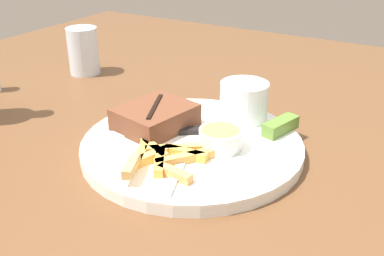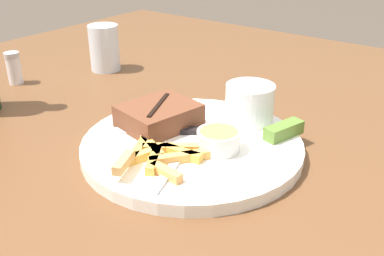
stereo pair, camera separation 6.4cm
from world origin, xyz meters
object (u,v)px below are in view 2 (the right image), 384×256
at_px(steak_portion, 159,116).
at_px(knife_utensil, 166,131).
at_px(salt_shaker, 14,68).
at_px(coleslaw_cup, 250,101).
at_px(dipping_sauce_cup, 218,140).
at_px(drinking_glass, 104,48).
at_px(dinner_plate, 192,146).
at_px(fork_utensil, 171,168).
at_px(pickle_spear, 284,130).

height_order(steak_portion, knife_utensil, steak_portion).
bearing_deg(salt_shaker, coleslaw_cup, -79.27).
xyz_separation_m(coleslaw_cup, dipping_sauce_cup, (-0.11, -0.01, -0.02)).
xyz_separation_m(dipping_sauce_cup, drinking_glass, (0.19, 0.42, 0.02)).
relative_size(dinner_plate, steak_portion, 2.55).
relative_size(fork_utensil, drinking_glass, 1.33).
distance_m(dinner_plate, steak_portion, 0.08).
relative_size(dipping_sauce_cup, knife_utensil, 0.42).
bearing_deg(coleslaw_cup, fork_utensil, 178.59).
bearing_deg(dinner_plate, drinking_glass, 63.77).
xyz_separation_m(coleslaw_cup, knife_utensil, (-0.11, 0.08, -0.03)).
relative_size(pickle_spear, drinking_glass, 0.69).
bearing_deg(salt_shaker, dinner_plate, -91.82).
relative_size(dinner_plate, salt_shaker, 4.93).
relative_size(dinner_plate, knife_utensil, 2.20).
distance_m(steak_portion, dipping_sauce_cup, 0.12).
distance_m(fork_utensil, drinking_glass, 0.49).
bearing_deg(steak_portion, salt_shaker, 89.18).
bearing_deg(pickle_spear, fork_utensil, 156.85).
bearing_deg(drinking_glass, pickle_spear, -101.27).
height_order(dinner_plate, knife_utensil, knife_utensil).
height_order(dinner_plate, steak_portion, steak_portion).
bearing_deg(dipping_sauce_cup, coleslaw_cup, 7.42).
height_order(dipping_sauce_cup, fork_utensil, dipping_sauce_cup).
relative_size(dinner_plate, coleslaw_cup, 4.21).
distance_m(dinner_plate, fork_utensil, 0.09).
xyz_separation_m(steak_portion, dipping_sauce_cup, (-0.01, -0.12, -0.00)).
height_order(fork_utensil, salt_shaker, salt_shaker).
bearing_deg(knife_utensil, steak_portion, -60.75).
relative_size(dinner_plate, dipping_sauce_cup, 5.29).
bearing_deg(steak_portion, knife_utensil, -116.45).
bearing_deg(drinking_glass, salt_shaker, 154.52).
bearing_deg(knife_utensil, drinking_glass, -63.99).
xyz_separation_m(fork_utensil, drinking_glass, (0.27, 0.40, 0.03)).
bearing_deg(coleslaw_cup, drinking_glass, 79.16).
distance_m(dipping_sauce_cup, salt_shaker, 0.51).
bearing_deg(knife_utensil, coleslaw_cup, -159.66).
height_order(dipping_sauce_cup, drinking_glass, drinking_glass).
height_order(pickle_spear, salt_shaker, salt_shaker).
xyz_separation_m(knife_utensil, salt_shaker, (0.02, 0.41, 0.01)).
xyz_separation_m(dipping_sauce_cup, knife_utensil, (-0.00, 0.09, -0.01)).
relative_size(steak_portion, pickle_spear, 1.84).
xyz_separation_m(steak_portion, salt_shaker, (0.01, 0.39, -0.00)).
xyz_separation_m(coleslaw_cup, salt_shaker, (-0.09, 0.49, -0.02)).
bearing_deg(steak_portion, dipping_sauce_cup, -95.23).
height_order(fork_utensil, drinking_glass, drinking_glass).
xyz_separation_m(dipping_sauce_cup, pickle_spear, (0.09, -0.05, -0.01)).
distance_m(pickle_spear, fork_utensil, 0.19).
bearing_deg(coleslaw_cup, knife_utensil, 144.64).
height_order(knife_utensil, drinking_glass, drinking_glass).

